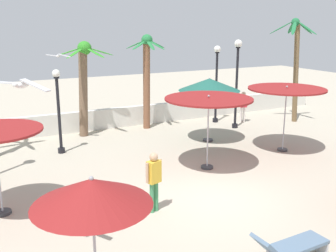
{
  "coord_description": "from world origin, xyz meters",
  "views": [
    {
      "loc": [
        -6.42,
        -9.58,
        5.09
      ],
      "look_at": [
        0.0,
        3.12,
        1.4
      ],
      "focal_mm": 42.92,
      "sensor_mm": 36.0,
      "label": 1
    }
  ],
  "objects_px": {
    "patio_umbrella_2": "(209,85)",
    "lamp_post_1": "(217,77)",
    "palm_tree_3": "(147,71)",
    "lamp_post_2": "(237,74)",
    "guest_1": "(154,176)",
    "patio_umbrella_1": "(209,101)",
    "seagull_2": "(22,85)",
    "lamp_post_3": "(59,107)",
    "lounge_chair_0": "(290,246)",
    "guest_0": "(243,104)",
    "palm_tree_1": "(84,78)",
    "patio_umbrella_5": "(92,193)",
    "palm_tree_0": "(296,59)",
    "seagull_0": "(58,56)",
    "patio_umbrella_3": "(287,91)"
  },
  "relations": [
    {
      "from": "patio_umbrella_2",
      "to": "lounge_chair_0",
      "type": "relative_size",
      "value": 1.47
    },
    {
      "from": "lamp_post_1",
      "to": "palm_tree_1",
      "type": "bearing_deg",
      "value": 175.45
    },
    {
      "from": "palm_tree_1",
      "to": "lounge_chair_0",
      "type": "distance_m",
      "value": 12.25
    },
    {
      "from": "guest_0",
      "to": "palm_tree_0",
      "type": "bearing_deg",
      "value": -24.17
    },
    {
      "from": "patio_umbrella_5",
      "to": "seagull_0",
      "type": "xyz_separation_m",
      "value": [
        1.84,
        10.8,
        1.39
      ]
    },
    {
      "from": "patio_umbrella_5",
      "to": "palm_tree_0",
      "type": "bearing_deg",
      "value": 35.09
    },
    {
      "from": "lamp_post_2",
      "to": "seagull_2",
      "type": "bearing_deg",
      "value": -143.92
    },
    {
      "from": "patio_umbrella_2",
      "to": "lamp_post_1",
      "type": "xyz_separation_m",
      "value": [
        2.21,
        2.78,
        -0.15
      ]
    },
    {
      "from": "patio_umbrella_5",
      "to": "lamp_post_1",
      "type": "height_order",
      "value": "lamp_post_1"
    },
    {
      "from": "patio_umbrella_3",
      "to": "patio_umbrella_5",
      "type": "relative_size",
      "value": 1.13
    },
    {
      "from": "patio_umbrella_2",
      "to": "palm_tree_0",
      "type": "xyz_separation_m",
      "value": [
        5.81,
        1.03,
        0.78
      ]
    },
    {
      "from": "patio_umbrella_3",
      "to": "palm_tree_1",
      "type": "distance_m",
      "value": 8.77
    },
    {
      "from": "lamp_post_2",
      "to": "guest_1",
      "type": "distance_m",
      "value": 9.98
    },
    {
      "from": "patio_umbrella_2",
      "to": "patio_umbrella_5",
      "type": "distance_m",
      "value": 11.35
    },
    {
      "from": "lounge_chair_0",
      "to": "patio_umbrella_2",
      "type": "bearing_deg",
      "value": 68.61
    },
    {
      "from": "lamp_post_3",
      "to": "lamp_post_1",
      "type": "bearing_deg",
      "value": 10.45
    },
    {
      "from": "lounge_chair_0",
      "to": "guest_0",
      "type": "bearing_deg",
      "value": 57.53
    },
    {
      "from": "lamp_post_1",
      "to": "lamp_post_2",
      "type": "distance_m",
      "value": 1.48
    },
    {
      "from": "lamp_post_1",
      "to": "patio_umbrella_5",
      "type": "bearing_deg",
      "value": -131.3
    },
    {
      "from": "patio_umbrella_2",
      "to": "lamp_post_2",
      "type": "bearing_deg",
      "value": 29.04
    },
    {
      "from": "lounge_chair_0",
      "to": "seagull_2",
      "type": "xyz_separation_m",
      "value": [
        -4.94,
        2.17,
        3.57
      ]
    },
    {
      "from": "patio_umbrella_3",
      "to": "patio_umbrella_1",
      "type": "bearing_deg",
      "value": -174.92
    },
    {
      "from": "patio_umbrella_1",
      "to": "seagull_0",
      "type": "height_order",
      "value": "seagull_0"
    },
    {
      "from": "palm_tree_1",
      "to": "guest_1",
      "type": "distance_m",
      "value": 8.61
    },
    {
      "from": "patio_umbrella_5",
      "to": "patio_umbrella_1",
      "type": "bearing_deg",
      "value": 43.81
    },
    {
      "from": "lounge_chair_0",
      "to": "guest_0",
      "type": "height_order",
      "value": "guest_0"
    },
    {
      "from": "lounge_chair_0",
      "to": "seagull_2",
      "type": "bearing_deg",
      "value": 156.32
    },
    {
      "from": "patio_umbrella_1",
      "to": "palm_tree_1",
      "type": "xyz_separation_m",
      "value": [
        -2.67,
        6.21,
        0.21
      ]
    },
    {
      "from": "patio_umbrella_1",
      "to": "patio_umbrella_2",
      "type": "bearing_deg",
      "value": 57.12
    },
    {
      "from": "palm_tree_1",
      "to": "palm_tree_3",
      "type": "relative_size",
      "value": 0.94
    },
    {
      "from": "seagull_0",
      "to": "lamp_post_3",
      "type": "bearing_deg",
      "value": -107.66
    },
    {
      "from": "palm_tree_3",
      "to": "palm_tree_1",
      "type": "bearing_deg",
      "value": 179.27
    },
    {
      "from": "palm_tree_0",
      "to": "guest_1",
      "type": "bearing_deg",
      "value": -150.34
    },
    {
      "from": "lamp_post_3",
      "to": "seagull_2",
      "type": "height_order",
      "value": "seagull_2"
    },
    {
      "from": "seagull_0",
      "to": "seagull_2",
      "type": "bearing_deg",
      "value": -106.01
    },
    {
      "from": "lamp_post_2",
      "to": "guest_1",
      "type": "xyz_separation_m",
      "value": [
        -7.42,
        -6.47,
        -1.62
      ]
    },
    {
      "from": "palm_tree_0",
      "to": "guest_0",
      "type": "xyz_separation_m",
      "value": [
        -2.36,
        1.06,
        -2.31
      ]
    },
    {
      "from": "lamp_post_1",
      "to": "lounge_chair_0",
      "type": "distance_m",
      "value": 12.89
    },
    {
      "from": "lamp_post_1",
      "to": "guest_0",
      "type": "xyz_separation_m",
      "value": [
        1.24,
        -0.69,
        -1.37
      ]
    },
    {
      "from": "patio_umbrella_3",
      "to": "lamp_post_1",
      "type": "bearing_deg",
      "value": 87.43
    },
    {
      "from": "palm_tree_0",
      "to": "lamp_post_3",
      "type": "distance_m",
      "value": 12.05
    },
    {
      "from": "lamp_post_3",
      "to": "seagull_0",
      "type": "height_order",
      "value": "seagull_0"
    },
    {
      "from": "guest_1",
      "to": "seagull_0",
      "type": "relative_size",
      "value": 1.83
    },
    {
      "from": "palm_tree_1",
      "to": "lounge_chair_0",
      "type": "height_order",
      "value": "palm_tree_1"
    },
    {
      "from": "seagull_0",
      "to": "patio_umbrella_3",
      "type": "bearing_deg",
      "value": -32.51
    },
    {
      "from": "palm_tree_3",
      "to": "lamp_post_2",
      "type": "height_order",
      "value": "palm_tree_3"
    },
    {
      "from": "patio_umbrella_2",
      "to": "guest_1",
      "type": "height_order",
      "value": "patio_umbrella_2"
    },
    {
      "from": "palm_tree_1",
      "to": "patio_umbrella_3",
      "type": "bearing_deg",
      "value": -42.04
    },
    {
      "from": "lamp_post_1",
      "to": "lounge_chair_0",
      "type": "xyz_separation_m",
      "value": [
        -5.6,
        -11.44,
        -1.96
      ]
    },
    {
      "from": "palm_tree_3",
      "to": "patio_umbrella_2",
      "type": "bearing_deg",
      "value": -65.93
    }
  ]
}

